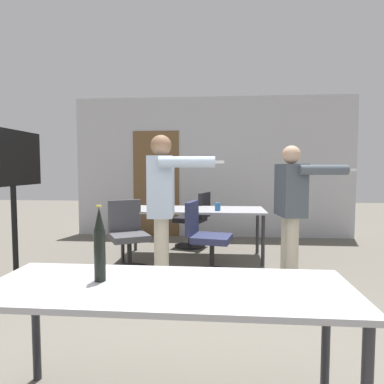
# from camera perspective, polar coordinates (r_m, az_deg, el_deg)

# --- Properties ---
(back_wall) EXTENTS (5.36, 0.12, 2.69)m
(back_wall) POSITION_cam_1_polar(r_m,az_deg,el_deg) (6.66, 3.16, 4.03)
(back_wall) COLOR #BCBCC1
(back_wall) RESTS_ON ground_plane
(conference_table_near) EXTENTS (1.89, 0.68, 0.73)m
(conference_table_near) POSITION_cam_1_polar(r_m,az_deg,el_deg) (1.86, -3.95, -17.30)
(conference_table_near) COLOR #A8A8AD
(conference_table_near) RESTS_ON ground_plane
(conference_table_far) EXTENTS (2.07, 0.84, 0.73)m
(conference_table_far) POSITION_cam_1_polar(r_m,az_deg,el_deg) (5.07, 0.28, -3.48)
(conference_table_far) COLOR #A8A8AD
(conference_table_far) RESTS_ON ground_plane
(tv_screen) EXTENTS (0.44, 1.10, 1.76)m
(tv_screen) POSITION_cam_1_polar(r_m,az_deg,el_deg) (4.27, -27.68, 0.61)
(tv_screen) COLOR black
(tv_screen) RESTS_ON ground_plane
(person_near_casual) EXTENTS (0.82, 0.68, 1.69)m
(person_near_casual) POSITION_cam_1_polar(r_m,az_deg,el_deg) (3.69, -4.90, -1.05)
(person_near_casual) COLOR beige
(person_near_casual) RESTS_ON ground_plane
(person_center_tall) EXTENTS (0.81, 0.68, 1.59)m
(person_center_tall) POSITION_cam_1_polar(r_m,az_deg,el_deg) (4.18, 16.26, -1.43)
(person_center_tall) COLOR beige
(person_center_tall) RESTS_ON ground_plane
(office_chair_mid_tucked) EXTENTS (0.60, 0.54, 0.91)m
(office_chair_mid_tucked) POSITION_cam_1_polar(r_m,az_deg,el_deg) (4.35, 2.36, -8.08)
(office_chair_mid_tucked) COLOR black
(office_chair_mid_tucked) RESTS_ON ground_plane
(office_chair_near_pushed) EXTENTS (0.63, 0.58, 0.93)m
(office_chair_near_pushed) POSITION_cam_1_polar(r_m,az_deg,el_deg) (5.78, 0.37, -4.94)
(office_chair_near_pushed) COLOR black
(office_chair_near_pushed) RESTS_ON ground_plane
(office_chair_side_rolled) EXTENTS (0.64, 0.67, 0.90)m
(office_chair_side_rolled) POSITION_cam_1_polar(r_m,az_deg,el_deg) (4.62, -10.63, -7.53)
(office_chair_side_rolled) COLOR black
(office_chair_side_rolled) RESTS_ON ground_plane
(beer_bottle) EXTENTS (0.06, 0.06, 0.41)m
(beer_bottle) POSITION_cam_1_polar(r_m,az_deg,el_deg) (1.90, -15.15, -8.59)
(beer_bottle) COLOR black
(beer_bottle) RESTS_ON conference_table_near
(drink_cup) EXTENTS (0.08, 0.08, 0.11)m
(drink_cup) POSITION_cam_1_polar(r_m,az_deg,el_deg) (4.87, 4.30, -2.44)
(drink_cup) COLOR #2866A3
(drink_cup) RESTS_ON conference_table_far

